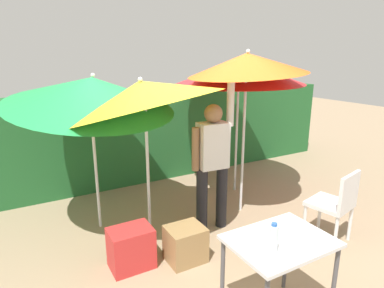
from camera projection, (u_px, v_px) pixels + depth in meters
The scene contains 12 objects.
ground_plane at pixel (204, 235), 4.05m from camera, with size 24.00×24.00×0.00m, color #9E8466.
hedge_row at pixel (136, 136), 5.79m from camera, with size 8.00×0.70×1.53m, color #23602D.
umbrella_rainbow at pixel (247, 64), 4.18m from camera, with size 1.56×1.54×2.23m.
umbrella_orange at pixel (239, 73), 4.92m from camera, with size 1.97×1.96×2.11m.
umbrella_yellow at pixel (143, 95), 3.59m from camera, with size 1.86×1.80×2.22m.
umbrella_navy at pixel (92, 92), 3.83m from camera, with size 2.00×2.00×2.11m.
person_vendor at pixel (213, 159), 3.99m from camera, with size 0.56×0.25×1.88m.
chair_plastic at pixel (336, 202), 3.79m from camera, with size 0.53×0.53×0.89m.
cooler_box at pixel (131, 248), 3.41m from camera, with size 0.44×0.33×0.44m, color red.
crate_cardboard at pixel (185, 244), 3.52m from camera, with size 0.40×0.34×0.39m, color #9E7A4C.
folding_table at pixel (280, 250), 2.60m from camera, with size 0.80×0.60×0.76m.
bottle_water at pixel (273, 239), 2.37m from camera, with size 0.07×0.07×0.24m.
Camera 1 is at (-1.90, -3.07, 2.16)m, focal length 30.72 mm.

